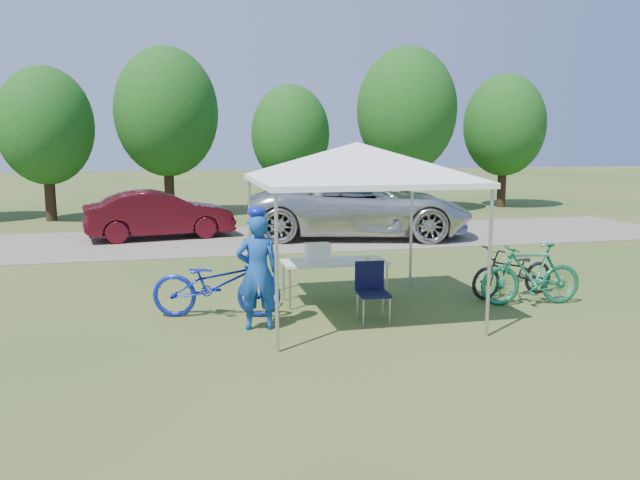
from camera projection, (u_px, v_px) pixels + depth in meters
The scene contains 14 objects.
ground at pixel (355, 314), 9.97m from camera, with size 100.00×100.00×0.00m, color #2D5119.
gravel_strip at pixel (277, 238), 17.67m from camera, with size 24.00×5.00×0.02m, color gray.
canopy at pixel (357, 147), 9.55m from camera, with size 4.53×4.53×3.00m.
treeline at pixel (242, 119), 22.87m from camera, with size 24.89×4.28×6.30m.
folding_table at pixel (335, 263), 10.62m from camera, with size 1.77×0.74×0.73m.
folding_chair at pixel (372, 286), 9.62m from camera, with size 0.49×0.50×0.90m.
cooler at pixel (317, 252), 10.52m from camera, with size 0.42×0.29×0.31m.
ice_cream_cup at pixel (367, 258), 10.68m from camera, with size 0.07×0.07×0.05m, color #D1EE38.
cyclist at pixel (258, 272), 9.09m from camera, with size 0.62×0.41×1.71m, color #13419F.
bike_blue at pixel (217, 284), 9.78m from camera, with size 0.70×2.01×1.06m, color #1324A9.
bike_green at pixel (531, 274), 10.49m from camera, with size 0.50×1.75×1.05m, color #186D49.
bike_dark at pixel (513, 272), 11.03m from camera, with size 0.61×1.74×0.91m, color black.
minivan at pixel (360, 206), 17.82m from camera, with size 2.91×6.31×1.75m, color silver.
sedan at pixel (160, 214), 17.59m from camera, with size 1.42×4.07×1.34m, color #4B0C16.
Camera 1 is at (-2.71, -9.29, 2.75)m, focal length 35.00 mm.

